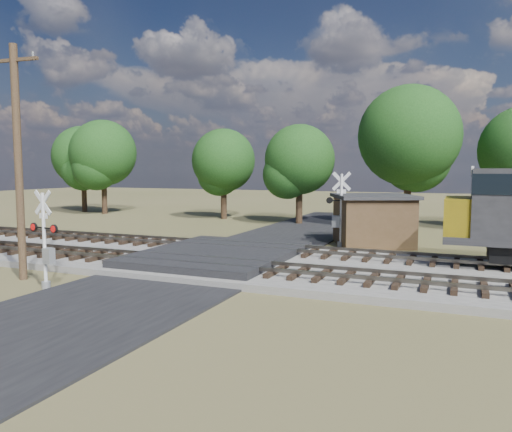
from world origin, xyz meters
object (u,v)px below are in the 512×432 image
at_px(crossing_signal_near, 46,248).
at_px(crossing_signal_far, 340,216).
at_px(utility_pole, 18,157).
at_px(equipment_shed, 373,220).

xyz_separation_m(crossing_signal_near, crossing_signal_far, (8.08, 14.73, 0.27)).
distance_m(crossing_signal_near, utility_pole, 4.28).
height_order(crossing_signal_near, equipment_shed, crossing_signal_near).
xyz_separation_m(crossing_signal_near, equipment_shed, (9.82, 16.17, -0.03)).
bearing_deg(crossing_signal_near, crossing_signal_far, 69.44).
bearing_deg(equipment_shed, crossing_signal_far, -164.64).
xyz_separation_m(crossing_signal_near, utility_pole, (-2.23, 0.88, 3.55)).
distance_m(crossing_signal_far, utility_pole, 17.58).
bearing_deg(crossing_signal_far, utility_pole, 53.54).
height_order(utility_pole, equipment_shed, utility_pole).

